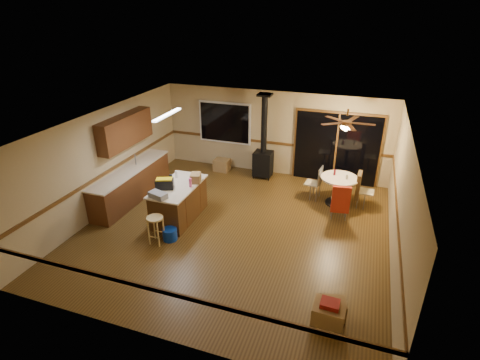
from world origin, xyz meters
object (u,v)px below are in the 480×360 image
at_px(dining_table, 339,186).
at_px(box_under_window, 222,165).
at_px(box_corner_b, 333,308).
at_px(toolbox_black, 165,184).
at_px(toolbox_grey, 158,195).
at_px(bar_stool, 156,230).
at_px(blue_bucket, 170,234).
at_px(box_corner_a, 329,315).
at_px(kitchen_island, 179,202).
at_px(wood_stove, 263,155).
at_px(chair_near, 341,199).
at_px(chair_left, 317,179).
at_px(chair_right, 359,185).

relative_size(dining_table, box_under_window, 2.05).
distance_m(dining_table, box_under_window, 3.92).
bearing_deg(box_corner_b, toolbox_black, 156.49).
bearing_deg(toolbox_grey, bar_stool, -71.88).
height_order(blue_bucket, box_corner_a, box_corner_a).
relative_size(kitchen_island, box_corner_b, 4.18).
bearing_deg(wood_stove, bar_stool, -106.99).
bearing_deg(toolbox_black, kitchen_island, 47.62).
relative_size(chair_near, box_corner_a, 1.33).
relative_size(kitchen_island, chair_left, 3.26).
bearing_deg(chair_near, dining_table, 98.30).
bearing_deg(kitchen_island, toolbox_grey, -100.49).
distance_m(toolbox_grey, box_under_window, 3.88).
xyz_separation_m(kitchen_island, blue_bucket, (0.23, -0.95, -0.31)).
bearing_deg(dining_table, kitchen_island, -150.78).
relative_size(blue_bucket, box_corner_b, 0.83).
distance_m(toolbox_grey, chair_right, 5.17).
relative_size(toolbox_grey, box_corner_a, 0.81).
height_order(blue_bucket, box_under_window, box_under_window).
relative_size(blue_bucket, chair_left, 0.65).
bearing_deg(blue_bucket, box_under_window, 94.57).
height_order(bar_stool, blue_bucket, bar_stool).
xyz_separation_m(blue_bucket, chair_right, (3.95, 3.06, 0.46)).
relative_size(bar_stool, dining_table, 0.67).
xyz_separation_m(chair_right, box_under_window, (-4.28, 0.99, -0.40)).
distance_m(bar_stool, box_corner_a, 4.12).
height_order(wood_stove, chair_near, wood_stove).
height_order(dining_table, chair_right, chair_right).
bearing_deg(dining_table, bar_stool, -138.74).
bearing_deg(chair_right, chair_near, -112.48).
xyz_separation_m(toolbox_black, chair_left, (3.29, 2.38, -0.43)).
xyz_separation_m(bar_stool, box_corner_a, (3.95, -1.15, -0.13)).
distance_m(toolbox_grey, bar_stool, 0.79).
xyz_separation_m(chair_near, box_corner_b, (0.23, -3.26, -0.43)).
relative_size(dining_table, box_corner_a, 1.87).
bearing_deg(toolbox_black, wood_stove, 65.23).
bearing_deg(toolbox_grey, wood_stove, 69.14).
bearing_deg(kitchen_island, chair_near, 17.15).
relative_size(wood_stove, box_corner_b, 6.27).
bearing_deg(wood_stove, kitchen_island, -113.09).
xyz_separation_m(toolbox_grey, chair_near, (3.93, 1.88, -0.37)).
bearing_deg(dining_table, box_corner_a, -86.06).
distance_m(chair_left, box_corner_b, 4.35).
bearing_deg(chair_near, chair_left, 126.82).
bearing_deg(box_corner_a, bar_stool, 163.77).
height_order(wood_stove, dining_table, wood_stove).
distance_m(bar_stool, box_under_window, 4.26).
bearing_deg(box_corner_a, blue_bucket, 160.04).
height_order(toolbox_black, box_corner_a, toolbox_black).
relative_size(dining_table, chair_near, 1.41).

